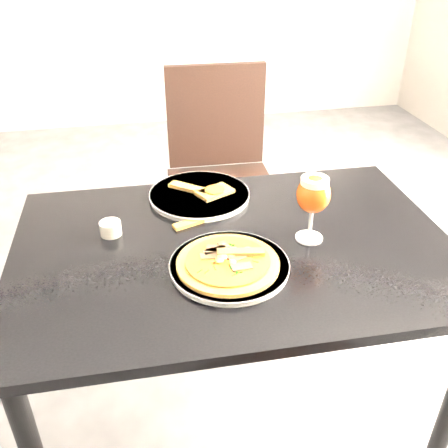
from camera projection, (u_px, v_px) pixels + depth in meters
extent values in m
plane|color=#48484B|center=(164.00, 409.00, 1.80)|extent=(6.00, 6.00, 0.00)
cube|color=black|center=(234.00, 248.00, 1.37)|extent=(1.21, 0.82, 0.03)
cylinder|color=black|center=(65.00, 298.00, 1.77)|extent=(0.05, 0.05, 0.72)
cylinder|color=black|center=(352.00, 265.00, 1.94)|extent=(0.05, 0.05, 0.72)
cube|color=black|center=(224.00, 192.00, 2.18)|extent=(0.47, 0.47, 0.04)
cylinder|color=black|center=(188.00, 268.00, 2.13)|extent=(0.04, 0.04, 0.47)
cylinder|color=black|center=(272.00, 260.00, 2.18)|extent=(0.04, 0.04, 0.47)
cylinder|color=black|center=(180.00, 224.00, 2.44)|extent=(0.04, 0.04, 0.47)
cylinder|color=black|center=(254.00, 217.00, 2.49)|extent=(0.04, 0.04, 0.47)
cube|color=black|center=(216.00, 116.00, 2.21)|extent=(0.43, 0.05, 0.46)
cylinder|color=white|center=(229.00, 266.00, 1.26)|extent=(0.37, 0.37, 0.02)
cylinder|color=#9B5B25|center=(228.00, 263.00, 1.25)|extent=(0.26, 0.26, 0.01)
cylinder|color=red|center=(228.00, 261.00, 1.24)|extent=(0.21, 0.21, 0.01)
cube|color=#462B1E|center=(239.00, 258.00, 1.25)|extent=(0.05, 0.03, 0.00)
cube|color=#462B1E|center=(234.00, 249.00, 1.28)|extent=(0.05, 0.06, 0.00)
cube|color=#462B1E|center=(211.00, 248.00, 1.28)|extent=(0.05, 0.06, 0.00)
cube|color=#462B1E|center=(217.00, 261.00, 1.24)|extent=(0.05, 0.03, 0.00)
cube|color=#462B1E|center=(222.00, 270.00, 1.21)|extent=(0.05, 0.06, 0.00)
cube|color=#462B1E|center=(246.00, 271.00, 1.20)|extent=(0.05, 0.06, 0.00)
ellipsoid|color=gold|center=(234.00, 256.00, 1.25)|extent=(0.02, 0.02, 0.01)
ellipsoid|color=gold|center=(227.00, 244.00, 1.30)|extent=(0.02, 0.02, 0.01)
ellipsoid|color=gold|center=(222.00, 256.00, 1.25)|extent=(0.02, 0.02, 0.01)
ellipsoid|color=gold|center=(203.00, 262.00, 1.23)|extent=(0.02, 0.02, 0.01)
ellipsoid|color=gold|center=(225.00, 262.00, 1.23)|extent=(0.02, 0.02, 0.01)
ellipsoid|color=gold|center=(240.00, 273.00, 1.19)|extent=(0.02, 0.02, 0.01)
ellipsoid|color=gold|center=(235.00, 259.00, 1.24)|extent=(0.02, 0.02, 0.01)
cube|color=#124D0D|center=(229.00, 256.00, 1.25)|extent=(0.01, 0.02, 0.00)
cube|color=#124D0D|center=(224.00, 250.00, 1.28)|extent=(0.00, 0.02, 0.00)
cube|color=#124D0D|center=(211.00, 247.00, 1.29)|extent=(0.01, 0.02, 0.00)
cube|color=#124D0D|center=(218.00, 257.00, 1.25)|extent=(0.01, 0.01, 0.00)
cube|color=#124D0D|center=(206.00, 259.00, 1.25)|extent=(0.02, 0.01, 0.00)
cube|color=#124D0D|center=(223.00, 261.00, 1.24)|extent=(0.02, 0.01, 0.00)
cube|color=#124D0D|center=(216.00, 266.00, 1.22)|extent=(0.02, 0.01, 0.00)
cube|color=#124D0D|center=(217.00, 275.00, 1.19)|extent=(0.01, 0.02, 0.00)
cube|color=#124D0D|center=(228.00, 266.00, 1.22)|extent=(0.01, 0.02, 0.00)
cube|color=#124D0D|center=(238.00, 272.00, 1.20)|extent=(0.01, 0.02, 0.00)
cube|color=#124D0D|center=(232.00, 262.00, 1.24)|extent=(0.01, 0.02, 0.00)
cube|color=#124D0D|center=(244.00, 262.00, 1.23)|extent=(0.02, 0.01, 0.00)
cube|color=#124D0D|center=(255.00, 257.00, 1.25)|extent=(0.02, 0.00, 0.00)
cube|color=#124D0D|center=(237.00, 256.00, 1.26)|extent=(0.02, 0.01, 0.00)
cube|color=#124D0D|center=(240.00, 249.00, 1.28)|extent=(0.01, 0.01, 0.00)
cube|color=#9B5B25|center=(244.00, 256.00, 1.25)|extent=(0.12, 0.05, 0.01)
cylinder|color=white|center=(199.00, 195.00, 1.59)|extent=(0.33, 0.33, 0.02)
cube|color=#9B5B25|center=(188.00, 188.00, 1.60)|extent=(0.12, 0.11, 0.01)
cube|color=#9B5B25|center=(215.00, 192.00, 1.57)|extent=(0.13, 0.11, 0.01)
cylinder|color=red|center=(215.00, 190.00, 1.57)|extent=(0.06, 0.06, 0.00)
cube|color=#9B5B25|center=(193.00, 222.00, 1.45)|extent=(0.12, 0.07, 0.01)
cylinder|color=#BAB8A7|center=(111.00, 228.00, 1.39)|extent=(0.06, 0.06, 0.04)
cylinder|color=gold|center=(110.00, 224.00, 1.39)|extent=(0.05, 0.05, 0.01)
cylinder|color=silver|center=(309.00, 238.00, 1.38)|extent=(0.08, 0.08, 0.01)
cylinder|color=silver|center=(310.00, 224.00, 1.36)|extent=(0.01, 0.01, 0.08)
ellipsoid|color=#9D3A0F|center=(314.00, 194.00, 1.31)|extent=(0.09, 0.09, 0.10)
cylinder|color=beige|center=(315.00, 181.00, 1.29)|extent=(0.07, 0.07, 0.02)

